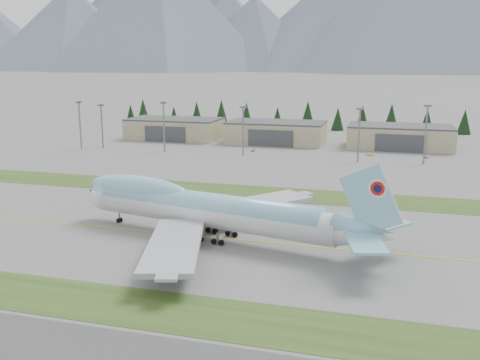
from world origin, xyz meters
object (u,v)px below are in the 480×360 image
(hangar_center, at_px, (276,132))
(service_vehicle_c, at_px, (426,158))
(hangar_right, at_px, (400,137))
(service_vehicle_a, at_px, (253,151))
(service_vehicle_b, at_px, (370,156))
(boeing_747_freighter, at_px, (207,209))
(hangar_left, at_px, (175,128))

(hangar_center, height_order, service_vehicle_c, hangar_center)
(hangar_center, bearing_deg, hangar_right, 0.00)
(hangar_center, xyz_separation_m, service_vehicle_c, (70.93, -24.89, -5.39))
(service_vehicle_a, bearing_deg, service_vehicle_b, 1.06)
(service_vehicle_a, relative_size, service_vehicle_c, 0.92)
(boeing_747_freighter, xyz_separation_m, service_vehicle_b, (31.97, 124.62, -6.97))
(hangar_left, bearing_deg, service_vehicle_a, -29.15)
(boeing_747_freighter, distance_m, hangar_right, 156.91)
(hangar_left, xyz_separation_m, service_vehicle_b, (102.44, -25.83, -5.39))
(hangar_center, bearing_deg, boeing_747_freighter, -84.13)
(hangar_right, relative_size, service_vehicle_b, 14.79)
(service_vehicle_c, bearing_deg, hangar_right, 109.34)
(hangar_left, distance_m, service_vehicle_b, 105.78)
(service_vehicle_a, relative_size, service_vehicle_b, 1.02)
(boeing_747_freighter, height_order, hangar_right, boeing_747_freighter)
(service_vehicle_b, bearing_deg, hangar_center, 77.73)
(hangar_right, height_order, service_vehicle_b, hangar_right)
(hangar_center, distance_m, service_vehicle_a, 28.91)
(hangar_left, distance_m, hangar_center, 55.00)
(hangar_right, xyz_separation_m, service_vehicle_c, (10.93, -24.89, -5.39))
(hangar_right, bearing_deg, boeing_747_freighter, -106.49)
(hangar_center, relative_size, service_vehicle_b, 14.79)
(hangar_center, bearing_deg, service_vehicle_b, -28.57)
(boeing_747_freighter, height_order, service_vehicle_b, boeing_747_freighter)
(boeing_747_freighter, relative_size, service_vehicle_a, 24.31)
(hangar_right, height_order, service_vehicle_c, hangar_right)
(hangar_left, height_order, service_vehicle_a, hangar_left)
(boeing_747_freighter, height_order, service_vehicle_a, boeing_747_freighter)
(hangar_center, relative_size, service_vehicle_a, 14.49)
(boeing_747_freighter, height_order, hangar_center, boeing_747_freighter)
(service_vehicle_a, bearing_deg, hangar_right, 22.05)
(boeing_747_freighter, bearing_deg, service_vehicle_b, 87.50)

